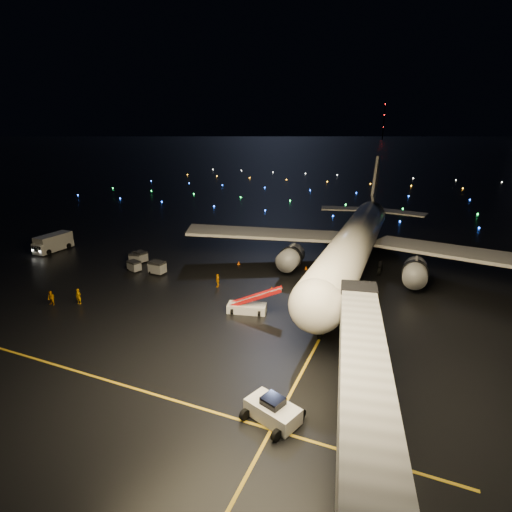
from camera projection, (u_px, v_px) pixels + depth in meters
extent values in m
plane|color=black|center=(400.00, 156.00, 304.46)|extent=(2000.00, 2000.00, 0.00)
cube|color=gold|center=(342.00, 297.00, 49.95)|extent=(0.25, 80.00, 0.02)
cube|color=gold|center=(87.00, 374.00, 34.29)|extent=(60.00, 0.25, 0.02)
cube|color=silver|center=(273.00, 409.00, 28.72)|extent=(4.39, 3.26, 1.87)
cube|color=silver|center=(54.00, 242.00, 68.58)|extent=(2.52, 7.86, 2.89)
imported|color=orange|center=(78.00, 296.00, 47.81)|extent=(0.75, 0.55, 1.88)
imported|color=orange|center=(51.00, 298.00, 47.41)|extent=(0.90, 0.71, 1.81)
imported|color=orange|center=(218.00, 280.00, 52.91)|extent=(0.69, 1.16, 1.85)
cone|color=#EB5300|center=(272.00, 288.00, 52.20)|extent=(0.51, 0.51, 0.46)
cone|color=#EB5300|center=(306.00, 268.00, 59.60)|extent=(0.62, 0.62, 0.55)
cone|color=#EB5300|center=(239.00, 263.00, 61.80)|extent=(0.59, 0.59, 0.54)
cone|color=#EB5300|center=(201.00, 235.00, 78.15)|extent=(0.53, 0.53, 0.50)
cylinder|color=black|center=(384.00, 121.00, 702.90)|extent=(1.80, 1.80, 64.00)
cube|color=gray|center=(157.00, 268.00, 57.66)|extent=(2.28, 1.65, 1.88)
cube|color=gray|center=(134.00, 266.00, 58.78)|extent=(2.14, 1.76, 1.57)
cube|color=gray|center=(141.00, 257.00, 62.89)|extent=(2.32, 1.92, 1.70)
cube|color=gray|center=(136.00, 258.00, 62.49)|extent=(1.98, 1.53, 1.54)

